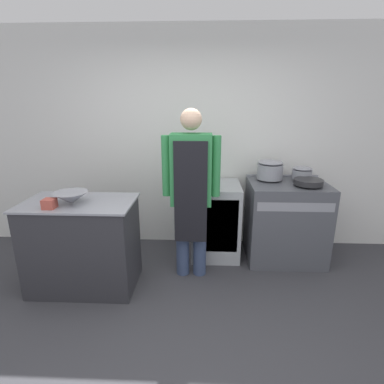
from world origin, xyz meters
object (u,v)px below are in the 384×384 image
at_px(person_cook, 191,187).
at_px(stove, 285,221).
at_px(mixing_bowl, 71,198).
at_px(saute_pan, 308,182).
at_px(sauce_pot, 302,173).
at_px(fridge_unit, 215,220).
at_px(plastic_tub, 49,204).
at_px(stock_pot, 270,169).

bearing_deg(person_cook, stove, 21.21).
bearing_deg(mixing_bowl, saute_pan, 14.58).
distance_m(stove, sauce_pot, 0.60).
xyz_separation_m(fridge_unit, person_cook, (-0.28, -0.49, 0.56)).
relative_size(person_cook, saute_pan, 5.64).
relative_size(mixing_bowl, saute_pan, 1.01).
relative_size(plastic_tub, sauce_pot, 0.47).
xyz_separation_m(fridge_unit, sauce_pot, (1.00, 0.06, 0.58)).
distance_m(mixing_bowl, sauce_pot, 2.54).
bearing_deg(stove, mixing_bowl, -161.48).
bearing_deg(saute_pan, plastic_tub, -163.39).
distance_m(saute_pan, sauce_pot, 0.25).
height_order(stock_pot, saute_pan, stock_pot).
height_order(plastic_tub, sauce_pot, sauce_pot).
bearing_deg(stove, person_cook, -158.79).
height_order(stove, fridge_unit, stove).
relative_size(plastic_tub, stock_pot, 0.36).
relative_size(fridge_unit, mixing_bowl, 2.81).
bearing_deg(fridge_unit, stove, -4.05).
distance_m(fridge_unit, saute_pan, 1.15).
xyz_separation_m(stove, saute_pan, (0.18, -0.12, 0.52)).
xyz_separation_m(stove, mixing_bowl, (-2.21, -0.74, 0.50)).
relative_size(plastic_tub, saute_pan, 0.34).
relative_size(person_cook, plastic_tub, 16.68).
height_order(person_cook, sauce_pot, person_cook).
xyz_separation_m(fridge_unit, mixing_bowl, (-1.39, -0.80, 0.52)).
height_order(person_cook, mixing_bowl, person_cook).
bearing_deg(stove, sauce_pot, 34.72).
relative_size(person_cook, sauce_pot, 7.88).
distance_m(mixing_bowl, plastic_tub, 0.20).
xyz_separation_m(person_cook, stock_pot, (0.90, 0.55, 0.06)).
relative_size(stock_pot, saute_pan, 0.94).
height_order(fridge_unit, stock_pot, stock_pot).
bearing_deg(sauce_pot, fridge_unit, -176.36).
bearing_deg(mixing_bowl, plastic_tub, -136.60).
distance_m(stove, person_cook, 1.30).
relative_size(fridge_unit, person_cook, 0.50).
xyz_separation_m(person_cook, plastic_tub, (-1.25, -0.45, -0.05)).
relative_size(stove, saute_pan, 3.04).
relative_size(fridge_unit, plastic_tub, 8.41).
bearing_deg(person_cook, saute_pan, 13.53).
xyz_separation_m(person_cook, saute_pan, (1.28, 0.31, -0.02)).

